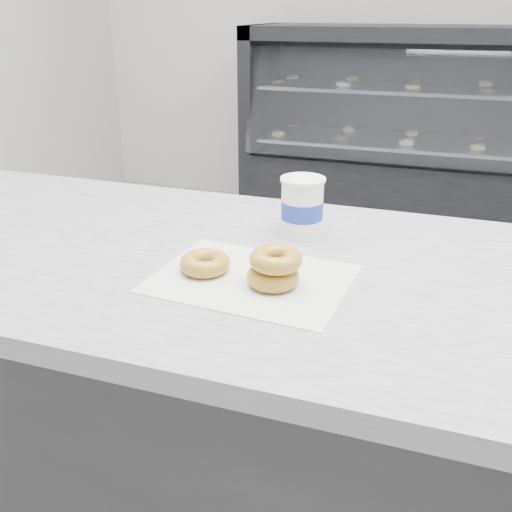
{
  "coord_description": "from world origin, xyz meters",
  "views": [
    {
      "loc": [
        0.05,
        -1.54,
        1.34
      ],
      "look_at": [
        -0.26,
        -0.65,
        0.93
      ],
      "focal_mm": 40.0,
      "sensor_mm": 36.0,
      "label": 1
    }
  ],
  "objects_px": {
    "display_case": "(440,158)",
    "coffee_cup": "(302,206)",
    "counter": "(381,475)",
    "donut_stack": "(274,268)",
    "donut_single": "(205,263)"
  },
  "relations": [
    {
      "from": "display_case",
      "to": "coffee_cup",
      "type": "relative_size",
      "value": 19.27
    },
    {
      "from": "display_case",
      "to": "coffee_cup",
      "type": "height_order",
      "value": "display_case"
    },
    {
      "from": "coffee_cup",
      "to": "donut_single",
      "type": "bearing_deg",
      "value": -140.78
    },
    {
      "from": "coffee_cup",
      "to": "display_case",
      "type": "bearing_deg",
      "value": 60.51
    },
    {
      "from": "donut_single",
      "to": "donut_stack",
      "type": "height_order",
      "value": "donut_stack"
    },
    {
      "from": "counter",
      "to": "display_case",
      "type": "bearing_deg",
      "value": 90.0
    },
    {
      "from": "counter",
      "to": "donut_stack",
      "type": "bearing_deg",
      "value": -156.52
    },
    {
      "from": "counter",
      "to": "donut_single",
      "type": "height_order",
      "value": "donut_single"
    },
    {
      "from": "counter",
      "to": "donut_stack",
      "type": "height_order",
      "value": "donut_stack"
    },
    {
      "from": "counter",
      "to": "donut_stack",
      "type": "distance_m",
      "value": 0.53
    },
    {
      "from": "coffee_cup",
      "to": "donut_stack",
      "type": "bearing_deg",
      "value": -110.32
    },
    {
      "from": "donut_stack",
      "to": "donut_single",
      "type": "bearing_deg",
      "value": 174.7
    },
    {
      "from": "counter",
      "to": "coffee_cup",
      "type": "relative_size",
      "value": 24.57
    },
    {
      "from": "coffee_cup",
      "to": "counter",
      "type": "bearing_deg",
      "value": -59.29
    },
    {
      "from": "counter",
      "to": "display_case",
      "type": "distance_m",
      "value": 2.72
    }
  ]
}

